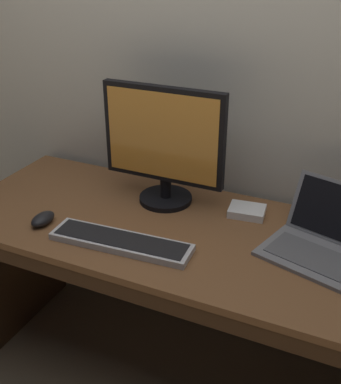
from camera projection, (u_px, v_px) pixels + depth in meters
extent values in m
plane|color=brown|center=(184.00, 379.00, 2.08)|extent=(14.00, 14.00, 0.00)
cube|color=brown|center=(187.00, 233.00, 1.73)|extent=(1.80, 0.70, 0.03)
cube|color=#3D2716|center=(13.00, 260.00, 2.23)|extent=(0.05, 0.64, 0.74)
cube|color=#3D2716|center=(145.00, 297.00, 1.48)|extent=(1.73, 0.02, 0.06)
cube|color=slate|center=(312.00, 256.00, 1.56)|extent=(0.37, 0.31, 0.01)
cube|color=#505054|center=(311.00, 256.00, 1.55)|extent=(0.30, 0.22, 0.00)
cube|color=slate|center=(336.00, 212.00, 1.62)|extent=(0.33, 0.17, 0.20)
cube|color=black|center=(336.00, 212.00, 1.62)|extent=(0.29, 0.15, 0.17)
cylinder|color=black|center=(166.00, 198.00, 1.92)|extent=(0.21, 0.21, 0.02)
cylinder|color=black|center=(166.00, 187.00, 1.89)|extent=(0.04, 0.04, 0.08)
cube|color=black|center=(163.00, 135.00, 1.78)|extent=(0.48, 0.03, 0.37)
cube|color=#C67F2D|center=(161.00, 136.00, 1.76)|extent=(0.45, 0.00, 0.33)
cube|color=#BCBCC1|center=(121.00, 242.00, 1.63)|extent=(0.51, 0.15, 0.02)
cube|color=black|center=(121.00, 239.00, 1.62)|extent=(0.48, 0.13, 0.00)
ellipsoid|color=black|center=(43.00, 219.00, 1.75)|extent=(0.07, 0.11, 0.04)
cube|color=silver|center=(247.00, 211.00, 1.81)|extent=(0.15, 0.12, 0.03)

